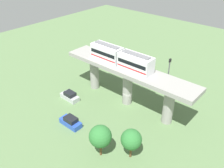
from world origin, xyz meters
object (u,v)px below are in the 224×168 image
parked_car_silver (70,96)px  tree_near_viaduct (131,140)px  parked_car_blue (71,122)px  tree_mid_lot (100,136)px  train (121,57)px  signal_post (167,82)px

parked_car_silver → tree_near_viaduct: tree_near_viaduct is taller
parked_car_blue → tree_mid_lot: size_ratio=0.77×
train → signal_post: size_ratio=1.28×
parked_car_blue → signal_post: size_ratio=0.40×
parked_car_silver → train: bearing=132.2°
parked_car_silver → tree_mid_lot: tree_mid_lot is taller
train → parked_car_blue: 15.01m
train → signal_post: (-3.40, 8.44, -3.69)m
train → parked_car_silver: 13.57m
train → parked_car_silver: size_ratio=3.20×
parked_car_blue → tree_mid_lot: 9.42m
parked_car_blue → tree_near_viaduct: tree_near_viaduct is taller
train → tree_near_viaduct: bearing=45.3°
parked_car_silver → parked_car_blue: same height
signal_post → parked_car_silver: bearing=-57.8°
parked_car_silver → tree_mid_lot: 16.93m
parked_car_silver → parked_car_blue: bearing=51.4°
parked_car_silver → tree_near_viaduct: size_ratio=0.83×
parked_car_silver → signal_post: signal_post is taller
parked_car_blue → signal_post: (-15.51, 9.83, 5.07)m
train → parked_car_silver: bearing=-48.8°
train → tree_near_viaduct: size_ratio=2.66×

